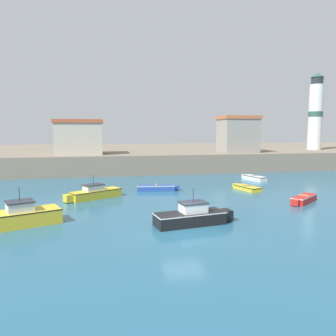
{
  "coord_description": "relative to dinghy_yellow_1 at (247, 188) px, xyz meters",
  "views": [
    {
      "loc": [
        -4.76,
        -18.88,
        6.12
      ],
      "look_at": [
        2.24,
        16.18,
        2.0
      ],
      "focal_mm": 35.0,
      "sensor_mm": 36.0,
      "label": 1
    }
  ],
  "objects": [
    {
      "name": "motorboat_yellow_7",
      "position": [
        -19.78,
        -9.05,
        0.39
      ],
      "size": [
        5.44,
        3.45,
        2.53
      ],
      "color": "yellow",
      "rests_on": "ground"
    },
    {
      "name": "motorboat_yellow_5",
      "position": [
        -15.33,
        -1.31,
        0.26
      ],
      "size": [
        5.13,
        3.68,
        2.21
      ],
      "color": "yellow",
      "rests_on": "ground"
    },
    {
      "name": "motorboat_black_3",
      "position": [
        -8.85,
        -10.94,
        0.32
      ],
      "size": [
        5.49,
        2.4,
        2.4
      ],
      "color": "black",
      "rests_on": "ground"
    },
    {
      "name": "harbor_shed_mid_row",
      "position": [
        -17.73,
        17.54,
        4.96
      ],
      "size": [
        6.71,
        5.75,
        4.92
      ],
      "color": "#BCB29E",
      "rests_on": "quay_seawall"
    },
    {
      "name": "dinghy_white_2",
      "position": [
        3.79,
        6.1,
        0.06
      ],
      "size": [
        1.98,
        3.82,
        0.62
      ],
      "color": "white",
      "rests_on": "ground"
    },
    {
      "name": "harbor_shed_near_wharf",
      "position": [
        6.27,
        17.16,
        5.31
      ],
      "size": [
        5.67,
        4.98,
        5.62
      ],
      "color": "gray",
      "rests_on": "quay_seawall"
    },
    {
      "name": "lighthouse",
      "position": [
        22.27,
        20.77,
        8.95
      ],
      "size": [
        2.4,
        2.4,
        13.32
      ],
      "color": "silver",
      "rests_on": "quay_seawall"
    },
    {
      "name": "dinghy_yellow_1",
      "position": [
        0.0,
        0.0,
        0.0
      ],
      "size": [
        2.0,
        3.83,
        0.51
      ],
      "color": "yellow",
      "rests_on": "ground"
    },
    {
      "name": "dinghy_red_6",
      "position": [
        2.23,
        -6.46,
        0.07
      ],
      "size": [
        3.57,
        2.93,
        0.65
      ],
      "color": "red",
      "rests_on": "ground"
    },
    {
      "name": "quay_seawall",
      "position": [
        -9.73,
        32.51,
        1.12
      ],
      "size": [
        120.0,
        40.0,
        2.72
      ],
      "primitive_type": "cube",
      "color": "gray",
      "rests_on": "ground"
    },
    {
      "name": "dinghy_blue_4",
      "position": [
        -9.14,
        1.44,
        0.06
      ],
      "size": [
        4.39,
        1.57,
        0.63
      ],
      "color": "#284C9E",
      "rests_on": "ground"
    },
    {
      "name": "ground_plane",
      "position": [
        -9.73,
        -12.19,
        -0.24
      ],
      "size": [
        200.0,
        200.0,
        0.0
      ],
      "primitive_type": "plane",
      "color": "#28607F"
    }
  ]
}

